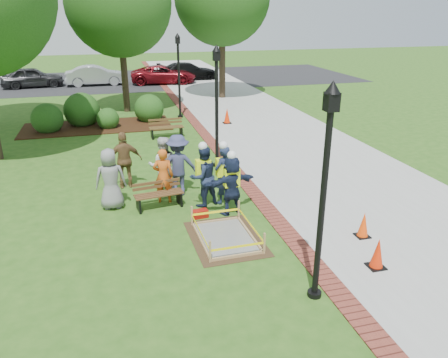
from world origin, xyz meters
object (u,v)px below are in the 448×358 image
object	(u,v)px
wet_concrete_pad	(226,230)
cone_front	(378,254)
hivis_worker_b	(223,173)
bench_near	(159,200)
lamp_near	(324,180)
hivis_worker_a	(232,183)
hivis_worker_c	(203,175)

from	to	relation	value
wet_concrete_pad	cone_front	world-z (taller)	cone_front
wet_concrete_pad	hivis_worker_b	bearing A→B (deg)	76.70
bench_near	cone_front	bearing A→B (deg)	-46.00
lamp_near	hivis_worker_b	xyz separation A→B (m)	(-0.60, 4.83, -1.55)
hivis_worker_a	hivis_worker_b	bearing A→B (deg)	92.82
cone_front	hivis_worker_a	bearing A→B (deg)	123.48
hivis_worker_c	hivis_worker_b	bearing A→B (deg)	1.80
wet_concrete_pad	bench_near	bearing A→B (deg)	121.18
bench_near	cone_front	world-z (taller)	bench_near
bench_near	hivis_worker_a	xyz separation A→B (m)	(1.91, -0.87, 0.67)
wet_concrete_pad	cone_front	bearing A→B (deg)	-36.54
cone_front	lamp_near	world-z (taller)	lamp_near
wet_concrete_pad	lamp_near	size ratio (longest dim) A/B	0.55
bench_near	lamp_near	xyz separation A→B (m)	(2.48, -4.97, 2.24)
hivis_worker_a	hivis_worker_c	world-z (taller)	hivis_worker_c
hivis_worker_c	hivis_worker_a	bearing A→B (deg)	-48.70
cone_front	hivis_worker_b	distance (m)	4.91
bench_near	hivis_worker_a	world-z (taller)	hivis_worker_a
bench_near	lamp_near	distance (m)	5.98
bench_near	hivis_worker_b	size ratio (longest dim) A/B	0.76
cone_front	hivis_worker_a	distance (m)	4.26
cone_front	hivis_worker_c	world-z (taller)	hivis_worker_c
wet_concrete_pad	bench_near	distance (m)	2.65
wet_concrete_pad	hivis_worker_c	xyz separation A→B (m)	(-0.09, 2.12, 0.71)
hivis_worker_b	hivis_worker_c	size ratio (longest dim) A/B	0.98
wet_concrete_pad	bench_near	xyz separation A→B (m)	(-1.37, 2.27, 0.01)
hivis_worker_a	cone_front	bearing A→B (deg)	-56.52
lamp_near	hivis_worker_c	world-z (taller)	lamp_near
lamp_near	hivis_worker_a	world-z (taller)	lamp_near
cone_front	lamp_near	distance (m)	2.82
bench_near	hivis_worker_b	xyz separation A→B (m)	(1.88, -0.13, 0.69)
hivis_worker_b	hivis_worker_a	bearing A→B (deg)	-87.18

